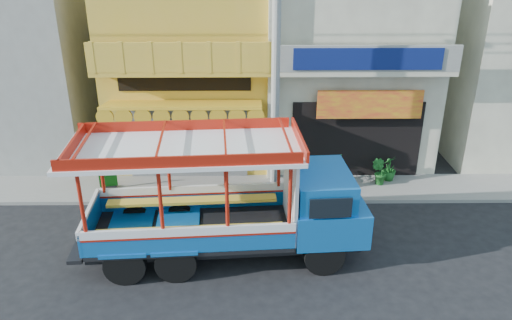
{
  "coord_description": "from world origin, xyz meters",
  "views": [
    {
      "loc": [
        -1.75,
        -11.52,
        8.05
      ],
      "look_at": [
        -1.6,
        2.5,
        1.83
      ],
      "focal_mm": 35.0,
      "sensor_mm": 36.0,
      "label": 1
    }
  ],
  "objects_px": {
    "potted_plant_a": "(326,169)",
    "potted_plant_b": "(379,172)",
    "potted_plant_c": "(389,168)",
    "songthaew_truck": "(244,200)",
    "green_sign": "(108,178)",
    "utility_pole": "(281,50)"
  },
  "relations": [
    {
      "from": "green_sign",
      "to": "potted_plant_b",
      "type": "height_order",
      "value": "green_sign"
    },
    {
      "from": "songthaew_truck",
      "to": "potted_plant_a",
      "type": "distance_m",
      "value": 5.09
    },
    {
      "from": "green_sign",
      "to": "potted_plant_c",
      "type": "relative_size",
      "value": 1.04
    },
    {
      "from": "green_sign",
      "to": "potted_plant_b",
      "type": "xyz_separation_m",
      "value": [
        9.43,
        0.26,
        0.06
      ]
    },
    {
      "from": "green_sign",
      "to": "potted_plant_c",
      "type": "distance_m",
      "value": 9.89
    },
    {
      "from": "green_sign",
      "to": "potted_plant_a",
      "type": "xyz_separation_m",
      "value": [
        7.55,
        0.27,
        0.17
      ]
    },
    {
      "from": "songthaew_truck",
      "to": "green_sign",
      "type": "relative_size",
      "value": 8.39
    },
    {
      "from": "potted_plant_a",
      "to": "songthaew_truck",
      "type": "bearing_deg",
      "value": -174.78
    },
    {
      "from": "songthaew_truck",
      "to": "potted_plant_b",
      "type": "bearing_deg",
      "value": 41.13
    },
    {
      "from": "utility_pole",
      "to": "potted_plant_b",
      "type": "height_order",
      "value": "utility_pole"
    },
    {
      "from": "potted_plant_c",
      "to": "green_sign",
      "type": "bearing_deg",
      "value": -50.78
    },
    {
      "from": "songthaew_truck",
      "to": "green_sign",
      "type": "bearing_deg",
      "value": 140.96
    },
    {
      "from": "potted_plant_b",
      "to": "potted_plant_c",
      "type": "height_order",
      "value": "potted_plant_b"
    },
    {
      "from": "potted_plant_a",
      "to": "potted_plant_b",
      "type": "relative_size",
      "value": 1.23
    },
    {
      "from": "potted_plant_a",
      "to": "potted_plant_b",
      "type": "height_order",
      "value": "potted_plant_a"
    },
    {
      "from": "songthaew_truck",
      "to": "potted_plant_c",
      "type": "xyz_separation_m",
      "value": [
        5.14,
        4.42,
        -1.15
      ]
    },
    {
      "from": "potted_plant_a",
      "to": "potted_plant_c",
      "type": "height_order",
      "value": "potted_plant_a"
    },
    {
      "from": "utility_pole",
      "to": "potted_plant_a",
      "type": "bearing_deg",
      "value": 29.01
    },
    {
      "from": "utility_pole",
      "to": "potted_plant_c",
      "type": "bearing_deg",
      "value": 17.36
    },
    {
      "from": "songthaew_truck",
      "to": "green_sign",
      "type": "xyz_separation_m",
      "value": [
        -4.73,
        3.84,
        -1.21
      ]
    },
    {
      "from": "utility_pole",
      "to": "green_sign",
      "type": "height_order",
      "value": "utility_pole"
    },
    {
      "from": "green_sign",
      "to": "utility_pole",
      "type": "bearing_deg",
      "value": -6.59
    }
  ]
}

